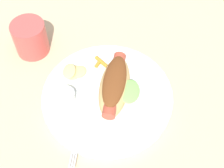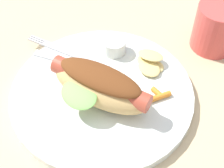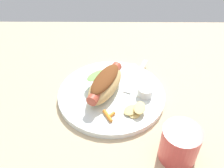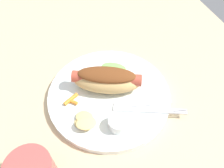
% 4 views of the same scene
% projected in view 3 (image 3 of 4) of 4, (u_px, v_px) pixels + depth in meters
% --- Properties ---
extents(ground_plane, '(1.20, 0.90, 0.02)m').
position_uv_depth(ground_plane, '(108.00, 99.00, 0.70)').
color(ground_plane, tan).
extents(plate, '(0.29, 0.29, 0.02)m').
position_uv_depth(plate, '(111.00, 95.00, 0.69)').
color(plate, white).
rests_on(plate, ground_plane).
extents(hot_dog, '(0.12, 0.17, 0.06)m').
position_uv_depth(hot_dog, '(105.00, 83.00, 0.67)').
color(hot_dog, tan).
rests_on(hot_dog, plate).
extents(sauce_ramekin, '(0.04, 0.04, 0.03)m').
position_uv_depth(sauce_ramekin, '(145.00, 92.00, 0.67)').
color(sauce_ramekin, white).
rests_on(sauce_ramekin, plate).
extents(fork, '(0.07, 0.16, 0.00)m').
position_uv_depth(fork, '(137.00, 76.00, 0.74)').
color(fork, silver).
rests_on(fork, plate).
extents(knife, '(0.05, 0.13, 0.00)m').
position_uv_depth(knife, '(130.00, 77.00, 0.73)').
color(knife, silver).
rests_on(knife, plate).
extents(chips_pile, '(0.07, 0.05, 0.02)m').
position_uv_depth(chips_pile, '(136.00, 110.00, 0.62)').
color(chips_pile, '#E3CA7B').
rests_on(chips_pile, plate).
extents(carrot_garnish, '(0.03, 0.04, 0.01)m').
position_uv_depth(carrot_garnish, '(110.00, 115.00, 0.61)').
color(carrot_garnish, orange).
rests_on(carrot_garnish, plate).
extents(drinking_cup, '(0.08, 0.08, 0.08)m').
position_uv_depth(drinking_cup, '(180.00, 144.00, 0.52)').
color(drinking_cup, '#D84C47').
rests_on(drinking_cup, ground_plane).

